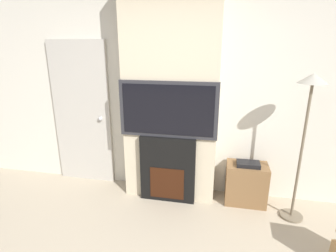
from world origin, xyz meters
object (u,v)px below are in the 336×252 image
floor_lamp (308,110)px  television (168,110)px  fireplace (168,169)px  media_stand (246,183)px

floor_lamp → television: bearing=176.9°
fireplace → television: bearing=-90.0°
floor_lamp → media_stand: floor_lamp is taller
fireplace → television: television is taller
floor_lamp → media_stand: (-0.52, 0.21, -1.02)m
television → media_stand: bearing=7.5°
fireplace → television: (0.00, -0.00, 0.77)m
fireplace → media_stand: fireplace is taller
media_stand → fireplace: bearing=-172.6°
fireplace → television: 0.77m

